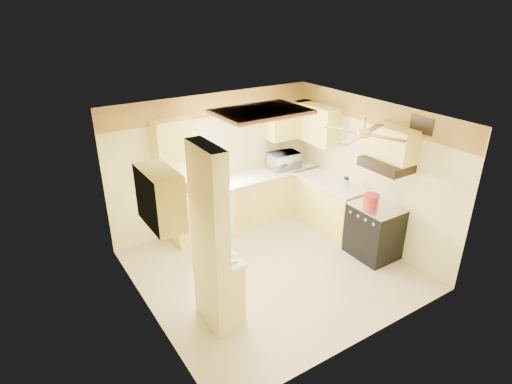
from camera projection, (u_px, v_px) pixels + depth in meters
floor at (273, 269)px, 6.89m from camera, size 4.00×4.00×0.00m
ceiling at (275, 117)px, 5.85m from camera, size 4.00×4.00×0.00m
wall_back at (214, 162)px, 7.82m from camera, size 4.00×0.00×4.00m
wall_front at (369, 259)px, 4.92m from camera, size 4.00×0.00×4.00m
wall_left at (144, 237)px, 5.38m from camera, size 0.00×3.80×3.80m
wall_right at (369, 172)px, 7.35m from camera, size 0.00×3.80×3.80m
wallpaper_border at (212, 105)px, 7.37m from camera, size 4.00×0.02×0.40m
partition_column at (210, 241)px, 5.28m from camera, size 0.20×0.70×2.50m
partition_ledge at (227, 288)px, 5.72m from camera, size 0.25×0.55×0.90m
ledge_top at (226, 258)px, 5.53m from camera, size 0.28×0.58×0.04m
lower_cabinets_back at (247, 201)px, 8.17m from camera, size 3.00×0.60×0.90m
lower_cabinets_right at (329, 205)px, 8.00m from camera, size 0.60×1.40×0.90m
countertop_back at (247, 178)px, 7.97m from camera, size 3.04×0.64×0.04m
countertop_right at (330, 182)px, 7.80m from camera, size 0.64×1.44×0.04m
dishwasher_panel at (220, 218)px, 7.57m from camera, size 0.58×0.02×0.80m
window at (201, 149)px, 7.56m from camera, size 0.92×0.02×1.02m
upper_cab_back_left at (172, 141)px, 7.02m from camera, size 0.60×0.35×0.70m
upper_cab_back_right at (289, 120)px, 8.20m from camera, size 0.90×0.35×0.70m
upper_cab_right at (316, 123)px, 7.97m from camera, size 0.35×1.00×0.70m
upper_cab_left_wall at (160, 197)px, 5.03m from camera, size 0.35×0.75×0.70m
upper_cab_over_stove at (393, 143)px, 6.56m from camera, size 0.35×0.76×0.52m
stove at (374, 231)px, 7.10m from camera, size 0.68×0.77×0.92m
range_hood at (386, 165)px, 6.65m from camera, size 0.50×0.76×0.14m
poster_menu at (216, 195)px, 5.09m from camera, size 0.02×0.42×0.57m
poster_nashville at (218, 242)px, 5.36m from camera, size 0.02×0.42×0.57m
ceiling_light_panel at (261, 112)px, 6.30m from camera, size 1.35×0.95×0.06m
ceiling_fan at (364, 133)px, 5.90m from camera, size 1.15×1.15×0.26m
vent_grate at (422, 125)px, 6.22m from camera, size 0.02×0.40×0.25m
microwave at (284, 160)px, 8.31m from camera, size 0.60×0.43×0.32m
bowl at (231, 259)px, 5.42m from camera, size 0.22×0.22×0.05m
dutch_oven at (371, 199)px, 6.95m from camera, size 0.25×0.25×0.17m
kettle at (346, 183)px, 7.49m from camera, size 0.13×0.13×0.20m
dish_rack at (187, 188)px, 7.30m from camera, size 0.41×0.30×0.23m
utensil_crock at (228, 176)px, 7.86m from camera, size 0.09×0.09×0.19m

